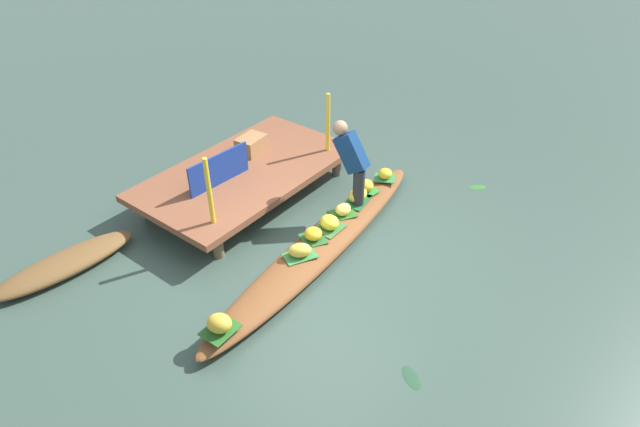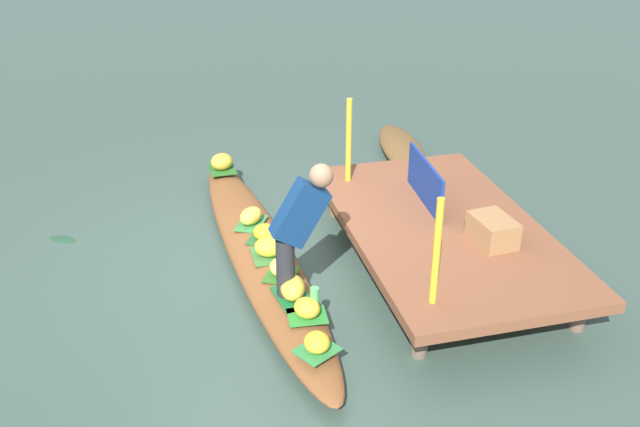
# 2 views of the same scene
# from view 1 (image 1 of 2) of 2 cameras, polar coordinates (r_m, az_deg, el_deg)

# --- Properties ---
(canal_water) EXTENTS (40.00, 40.00, 0.00)m
(canal_water) POSITION_cam_1_polar(r_m,az_deg,el_deg) (7.02, 0.14, -4.07)
(canal_water) COLOR #3A5046
(canal_water) RESTS_ON ground
(dock_platform) EXTENTS (3.20, 1.80, 0.44)m
(dock_platform) POSITION_cam_1_polar(r_m,az_deg,el_deg) (8.00, -7.84, 4.35)
(dock_platform) COLOR brown
(dock_platform) RESTS_ON ground
(vendor_boat) EXTENTS (4.56, 0.90, 0.23)m
(vendor_boat) POSITION_cam_1_polar(r_m,az_deg,el_deg) (6.95, 0.14, -3.33)
(vendor_boat) COLOR brown
(vendor_boat) RESTS_ON ground
(moored_boat) EXTENTS (1.86, 0.73, 0.21)m
(moored_boat) POSITION_cam_1_polar(r_m,az_deg,el_deg) (7.39, -25.42, -4.84)
(moored_boat) COLOR brown
(moored_boat) RESTS_ON ground
(leaf_mat_0) EXTENTS (0.42, 0.43, 0.01)m
(leaf_mat_0) POSITION_cam_1_polar(r_m,az_deg,el_deg) (6.85, -0.72, -2.69)
(leaf_mat_0) COLOR #285D2B
(leaf_mat_0) RESTS_ON vendor_boat
(banana_bunch_0) EXTENTS (0.28, 0.28, 0.16)m
(banana_bunch_0) POSITION_cam_1_polar(r_m,az_deg,el_deg) (6.80, -0.73, -2.17)
(banana_bunch_0) COLOR yellow
(banana_bunch_0) RESTS_ON vendor_boat
(leaf_mat_1) EXTENTS (0.47, 0.34, 0.01)m
(leaf_mat_1) POSITION_cam_1_polar(r_m,az_deg,el_deg) (7.56, 4.00, 1.36)
(leaf_mat_1) COLOR #19652D
(leaf_mat_1) RESTS_ON vendor_boat
(banana_bunch_1) EXTENTS (0.34, 0.26, 0.19)m
(banana_bunch_1) POSITION_cam_1_polar(r_m,az_deg,el_deg) (7.51, 4.03, 1.96)
(banana_bunch_1) COLOR yellow
(banana_bunch_1) RESTS_ON vendor_boat
(leaf_mat_2) EXTENTS (0.29, 0.34, 0.01)m
(leaf_mat_2) POSITION_cam_1_polar(r_m,az_deg,el_deg) (7.80, 4.92, 2.47)
(leaf_mat_2) COLOR #2E8633
(leaf_mat_2) RESTS_ON vendor_boat
(banana_bunch_2) EXTENTS (0.30, 0.29, 0.17)m
(banana_bunch_2) POSITION_cam_1_polar(r_m,az_deg,el_deg) (7.76, 4.95, 2.98)
(banana_bunch_2) COLOR yellow
(banana_bunch_2) RESTS_ON vendor_boat
(leaf_mat_3) EXTENTS (0.38, 0.40, 0.01)m
(leaf_mat_3) POSITION_cam_1_polar(r_m,az_deg,el_deg) (8.12, 6.89, 3.77)
(leaf_mat_3) COLOR #338040
(leaf_mat_3) RESTS_ON vendor_boat
(banana_bunch_3) EXTENTS (0.23, 0.21, 0.15)m
(banana_bunch_3) POSITION_cam_1_polar(r_m,az_deg,el_deg) (8.08, 6.92, 4.22)
(banana_bunch_3) COLOR yellow
(banana_bunch_3) RESTS_ON vendor_boat
(leaf_mat_4) EXTENTS (0.47, 0.40, 0.01)m
(leaf_mat_4) POSITION_cam_1_polar(r_m,az_deg,el_deg) (6.59, -2.13, -4.48)
(leaf_mat_4) COLOR #377F3F
(leaf_mat_4) RESTS_ON vendor_boat
(banana_bunch_4) EXTENTS (0.34, 0.33, 0.17)m
(banana_bunch_4) POSITION_cam_1_polar(r_m,az_deg,el_deg) (6.54, -2.15, -3.91)
(banana_bunch_4) COLOR yellow
(banana_bunch_4) RESTS_ON vendor_boat
(leaf_mat_5) EXTENTS (0.37, 0.31, 0.01)m
(leaf_mat_5) POSITION_cam_1_polar(r_m,az_deg,el_deg) (7.03, 0.99, -1.53)
(leaf_mat_5) COLOR #3B7136
(leaf_mat_5) RESTS_ON vendor_boat
(banana_bunch_5) EXTENTS (0.33, 0.34, 0.18)m
(banana_bunch_5) POSITION_cam_1_polar(r_m,az_deg,el_deg) (6.98, 1.00, -0.94)
(banana_bunch_5) COLOR yellow
(banana_bunch_5) RESTS_ON vendor_boat
(leaf_mat_6) EXTENTS (0.38, 0.31, 0.01)m
(leaf_mat_6) POSITION_cam_1_polar(r_m,az_deg,el_deg) (5.81, -10.53, -12.04)
(leaf_mat_6) COLOR #286123
(leaf_mat_6) RESTS_ON vendor_boat
(banana_bunch_6) EXTENTS (0.31, 0.33, 0.20)m
(banana_bunch_6) POSITION_cam_1_polar(r_m,az_deg,el_deg) (5.74, -10.64, -11.37)
(banana_bunch_6) COLOR gold
(banana_bunch_6) RESTS_ON vendor_boat
(leaf_mat_7) EXTENTS (0.42, 0.40, 0.01)m
(leaf_mat_7) POSITION_cam_1_polar(r_m,az_deg,el_deg) (7.29, 2.45, -0.03)
(leaf_mat_7) COLOR #306824
(leaf_mat_7) RESTS_ON vendor_boat
(banana_bunch_7) EXTENTS (0.25, 0.22, 0.15)m
(banana_bunch_7) POSITION_cam_1_polar(r_m,az_deg,el_deg) (7.25, 2.47, 0.45)
(banana_bunch_7) COLOR #F9D958
(banana_bunch_7) RESTS_ON vendor_boat
(vendor_person) EXTENTS (0.22, 0.54, 1.18)m
(vendor_person) POSITION_cam_1_polar(r_m,az_deg,el_deg) (7.20, 3.40, 5.79)
(vendor_person) COLOR #28282D
(vendor_person) RESTS_ON vendor_boat
(water_bottle) EXTENTS (0.07, 0.07, 0.24)m
(water_bottle) POSITION_cam_1_polar(r_m,az_deg,el_deg) (7.74, 4.37, 3.27)
(water_bottle) COLOR #57B962
(water_bottle) RESTS_ON vendor_boat
(market_banner) EXTENTS (1.02, 0.09, 0.45)m
(market_banner) POSITION_cam_1_polar(r_m,az_deg,el_deg) (7.56, -10.66, 4.63)
(market_banner) COLOR navy
(market_banner) RESTS_ON dock_platform
(railing_post_west) EXTENTS (0.06, 0.06, 0.92)m
(railing_post_west) POSITION_cam_1_polar(r_m,az_deg,el_deg) (6.67, -11.68, 2.31)
(railing_post_west) COLOR yellow
(railing_post_west) RESTS_ON dock_platform
(railing_post_east) EXTENTS (0.06, 0.06, 0.92)m
(railing_post_east) POSITION_cam_1_polar(r_m,az_deg,el_deg) (8.19, 0.86, 9.62)
(railing_post_east) COLOR yellow
(railing_post_east) RESTS_ON dock_platform
(produce_crate) EXTENTS (0.47, 0.36, 0.25)m
(produce_crate) POSITION_cam_1_polar(r_m,az_deg,el_deg) (8.35, -7.29, 7.29)
(produce_crate) COLOR #A17246
(produce_crate) RESTS_ON dock_platform
(drifting_plant_0) EXTENTS (0.27, 0.28, 0.01)m
(drifting_plant_0) POSITION_cam_1_polar(r_m,az_deg,el_deg) (8.63, 16.40, 2.72)
(drifting_plant_0) COLOR #2D732A
(drifting_plant_0) RESTS_ON ground
(drifting_plant_1) EXTENTS (0.31, 0.35, 0.01)m
(drifting_plant_1) POSITION_cam_1_polar(r_m,az_deg,el_deg) (5.70, 9.68, -16.78)
(drifting_plant_1) COLOR #254B33
(drifting_plant_1) RESTS_ON ground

